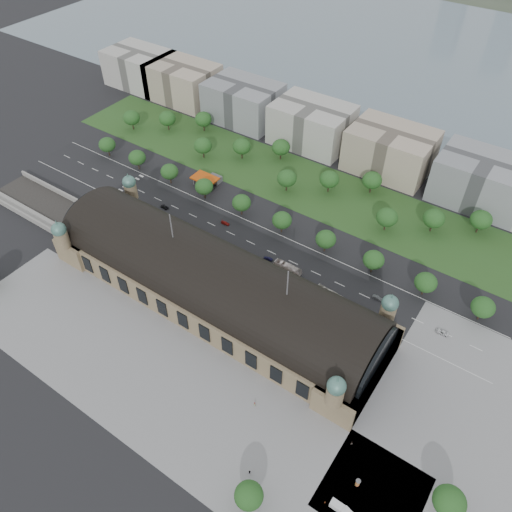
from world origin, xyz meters
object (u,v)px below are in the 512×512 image
Objects in this scene: traffic_car_6 at (442,332)px; parked_car_0 at (139,212)px; parked_car_1 at (121,208)px; pedestrian_2 at (352,443)px; parked_car_2 at (141,215)px; parked_car_5 at (181,231)px; traffic_car_3 at (225,223)px; petrol_station at (210,179)px; traffic_car_2 at (164,207)px; traffic_car_4 at (268,258)px; traffic_car_5 at (377,298)px; pedestrian_4 at (250,472)px; pedestrian_0 at (255,404)px; bus_east at (330,295)px; bus_west at (208,239)px; van_east at (338,507)px; pedestrian_1 at (325,503)px; parked_car_4 at (159,220)px; parked_car_3 at (171,226)px; parked_car_6 at (183,235)px; advertising_column at (358,483)px; bus_mid at (288,268)px.

parked_car_0 is (-154.21, -13.47, 0.04)m from traffic_car_6.
parked_car_1 is 162.23m from pedestrian_2.
parked_car_5 is at bearing 69.93° from parked_car_2.
traffic_car_3 is 0.97× the size of parked_car_0.
petrol_station reaches higher than traffic_car_2.
traffic_car_6 is at bearing 85.97° from traffic_car_4.
traffic_car_3 is at bearing 89.84° from traffic_car_5.
pedestrian_2 is at bearing 158.34° from pedestrian_4.
pedestrian_0 is at bearing 37.26° from parked_car_2.
traffic_car_2 is at bearing 131.37° from parked_car_2.
bus_east is 82.08m from pedestrian_4.
traffic_car_2 is 34.70m from traffic_car_3.
pedestrian_4 is at bearing -139.58° from bus_west.
petrol_station is at bearing 164.59° from parked_car_5.
pedestrian_0 is at bearing -140.43° from traffic_car_3.
van_east is (-3.11, -83.05, 0.49)m from traffic_car_6.
pedestrian_0 is (-40.79, 14.13, -0.38)m from van_east.
pedestrian_1 is (105.40, -88.69, 0.11)m from traffic_car_3.
traffic_car_4 is 0.35× the size of bus_west.
traffic_car_2 is 121.94m from pedestrian_0.
petrol_station is at bearing 151.69° from parked_car_4.
bus_west is 127.59m from pedestrian_1.
parked_car_6 is (9.67, -2.12, 0.00)m from parked_car_3.
traffic_car_5 is 91.80m from pedestrian_4.
advertising_column reaches higher than traffic_car_4.
traffic_car_6 is 95.10m from pedestrian_4.
pedestrian_1 is at bearing -40.07° from petrol_station.
parked_car_6 is 3.57× the size of pedestrian_1.
parked_car_3 is 1.04× the size of parked_car_4.
traffic_car_3 is 2.70× the size of pedestrian_0.
traffic_car_2 is 2.78× the size of pedestrian_4.
parked_car_6 is 0.40× the size of bus_mid.
traffic_car_2 is 0.99× the size of parked_car_5.
traffic_car_6 is 63.07m from pedestrian_2.
petrol_station is 1.03× the size of bus_east.
traffic_car_3 is at bearing 109.86° from traffic_car_2.
pedestrian_0 reaches higher than parked_car_2.
parked_car_0 is at bearing 83.82° from parked_car_1.
pedestrian_2 is (155.57, -46.01, 0.25)m from parked_car_1.
parked_car_1 is at bearing 158.11° from van_east.
parked_car_3 reaches higher than parked_car_5.
bus_west is 2.10× the size of van_east.
traffic_car_6 is at bearing -92.41° from traffic_car_5.
traffic_car_2 is 1.08× the size of parked_car_4.
petrol_station is 1.14× the size of bus_west.
bus_west is (40.15, 4.65, 0.88)m from parked_car_2.
bus_west reaches higher than pedestrian_1.
van_east is at bearing -138.50° from bus_mid.
parked_car_1 is 174.52m from van_east.
traffic_car_4 is at bearing 139.07° from advertising_column.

